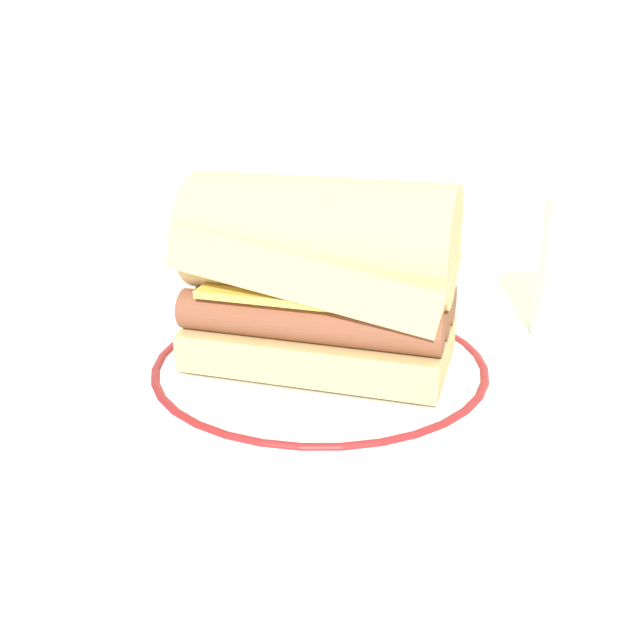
# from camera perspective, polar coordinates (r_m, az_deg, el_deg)

# --- Properties ---
(ground_plane) EXTENTS (1.50, 1.50, 0.00)m
(ground_plane) POSITION_cam_1_polar(r_m,az_deg,el_deg) (0.53, -1.35, -3.40)
(ground_plane) COLOR #EBE5C9
(plate) EXTENTS (0.26, 0.26, 0.01)m
(plate) POSITION_cam_1_polar(r_m,az_deg,el_deg) (0.51, 0.00, -3.94)
(plate) COLOR white
(plate) RESTS_ON ground_plane
(sausage_sandwich) EXTENTS (0.20, 0.13, 0.13)m
(sausage_sandwich) POSITION_cam_1_polar(r_m,az_deg,el_deg) (0.48, 0.00, 3.83)
(sausage_sandwich) COLOR #D5B770
(sausage_sandwich) RESTS_ON plate
(drinking_glass) EXTENTS (0.07, 0.07, 0.12)m
(drinking_glass) POSITION_cam_1_polar(r_m,az_deg,el_deg) (0.60, 20.52, 3.06)
(drinking_glass) COLOR silver
(drinking_glass) RESTS_ON ground_plane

